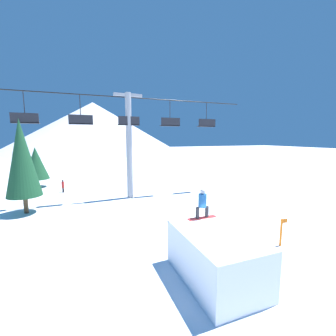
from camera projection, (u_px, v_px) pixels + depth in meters
ground_plane at (220, 274)px, 8.77m from camera, size 220.00×220.00×0.00m
mountain_ridge at (94, 127)px, 84.38m from camera, size 63.42×63.42×18.20m
snow_ramp at (215, 256)px, 8.39m from camera, size 2.37×3.78×1.82m
snowboarder at (202, 204)px, 9.70m from camera, size 1.33×0.35×1.30m
chairlift at (129, 137)px, 19.21m from camera, size 22.29×0.51×9.04m
pine_tree_near at (22, 158)px, 15.36m from camera, size 2.26×2.26×6.61m
pine_tree_far at (36, 163)px, 23.77m from camera, size 2.46×2.46×4.30m
trail_marker at (281, 231)px, 11.02m from camera, size 0.41×0.10×1.37m
distant_skier at (63, 186)px, 21.77m from camera, size 0.24×0.24×1.23m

